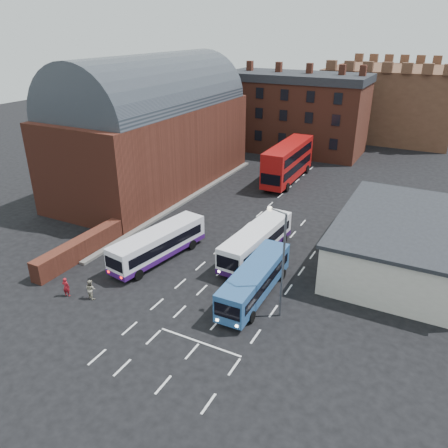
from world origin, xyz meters
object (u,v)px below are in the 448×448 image
at_px(bus_blue, 255,279).
at_px(bus_red_double, 288,162).
at_px(pedestrian_beige, 91,289).
at_px(street_lamp, 280,255).
at_px(bus_white_outbound, 158,243).
at_px(pedestrian_red, 66,287).
at_px(bus_white_inbound, 256,240).

height_order(bus_blue, bus_red_double, bus_red_double).
distance_m(bus_blue, pedestrian_beige, 12.40).
height_order(street_lamp, pedestrian_beige, street_lamp).
distance_m(bus_white_outbound, bus_blue, 10.00).
distance_m(bus_blue, pedestrian_red, 14.35).
relative_size(bus_blue, pedestrian_red, 5.98).
xyz_separation_m(bus_blue, street_lamp, (2.34, -1.30, 3.32)).
distance_m(street_lamp, pedestrian_red, 16.48).
relative_size(bus_white_outbound, pedestrian_beige, 6.44).
bearing_deg(street_lamp, pedestrian_beige, -160.76).
distance_m(bus_red_double, pedestrian_red, 34.03).
xyz_separation_m(street_lamp, pedestrian_beige, (-13.21, -4.61, -4.05)).
distance_m(bus_white_outbound, bus_red_double, 25.62).
distance_m(bus_white_inbound, bus_blue, 6.35).
bearing_deg(bus_white_inbound, pedestrian_red, 53.86).
bearing_deg(street_lamp, pedestrian_red, -160.81).
distance_m(bus_white_outbound, street_lamp, 12.95).
xyz_separation_m(pedestrian_red, pedestrian_beige, (1.88, 0.64, -0.00)).
bearing_deg(bus_white_inbound, pedestrian_beige, 57.96).
height_order(bus_white_inbound, bus_blue, bus_white_inbound).
xyz_separation_m(bus_white_inbound, bus_blue, (2.44, -5.86, -0.10)).
bearing_deg(bus_blue, pedestrian_red, 26.36).
bearing_deg(bus_blue, pedestrian_beige, 27.69).
relative_size(bus_blue, street_lamp, 1.18).
height_order(bus_white_outbound, bus_white_inbound, bus_white_inbound).
bearing_deg(pedestrian_beige, pedestrian_red, 30.61).
bearing_deg(bus_white_inbound, street_lamp, 127.27).
xyz_separation_m(bus_white_inbound, street_lamp, (4.78, -7.16, 3.22)).
xyz_separation_m(bus_red_double, pedestrian_beige, (-3.64, -32.89, -1.86)).
height_order(bus_blue, pedestrian_red, bus_blue).
distance_m(bus_white_inbound, pedestrian_red, 16.16).
height_order(street_lamp, pedestrian_red, street_lamp).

